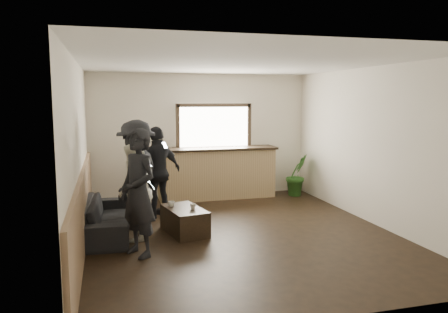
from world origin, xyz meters
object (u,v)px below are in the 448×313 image
object	(u,v)px
person_b	(134,192)
person_c	(137,174)
person_d	(158,172)
bar_counter	(217,170)
cup_a	(171,204)
coffee_table	(185,221)
person_a	(138,193)
potted_plant	(297,175)
sofa	(105,217)
cup_b	(193,207)

from	to	relation	value
person_b	person_c	size ratio (longest dim) A/B	0.83
person_b	person_d	xyz separation A→B (m)	(0.53, 1.30, 0.09)
bar_counter	cup_a	size ratio (longest dim) A/B	23.72
coffee_table	person_c	bearing A→B (deg)	141.23
person_a	person_d	distance (m)	2.10
person_a	person_c	xyz separation A→B (m)	(0.08, 1.44, 0.03)
person_a	person_d	xyz separation A→B (m)	(0.51, 2.03, -0.05)
potted_plant	person_b	distance (m)	4.50
coffee_table	cup_a	xyz separation A→B (m)	(-0.19, 0.17, 0.26)
person_a	potted_plant	bearing A→B (deg)	97.73
sofa	coffee_table	bearing A→B (deg)	-98.67
sofa	person_b	world-z (taller)	person_b
person_c	cup_b	bearing A→B (deg)	78.29
sofa	potted_plant	distance (m)	4.71
sofa	coffee_table	size ratio (longest dim) A/B	2.05
cup_b	person_b	xyz separation A→B (m)	(-0.94, -0.02, 0.30)
bar_counter	person_c	distance (m)	2.68
potted_plant	person_b	xyz separation A→B (m)	(-3.85, -2.31, 0.29)
potted_plant	person_a	bearing A→B (deg)	-141.51
person_b	sofa	bearing A→B (deg)	-109.19
bar_counter	sofa	size ratio (longest dim) A/B	1.37
bar_counter	potted_plant	world-z (taller)	bar_counter
coffee_table	potted_plant	size ratio (longest dim) A/B	0.99
cup_b	potted_plant	xyz separation A→B (m)	(2.91, 2.29, 0.01)
cup_b	potted_plant	world-z (taller)	potted_plant
bar_counter	potted_plant	size ratio (longest dim) A/B	2.79
bar_counter	person_a	distance (m)	3.87
cup_b	bar_counter	bearing A→B (deg)	67.60
coffee_table	sofa	bearing A→B (deg)	167.89
sofa	person_c	bearing A→B (deg)	-57.50
bar_counter	person_b	xyz separation A→B (m)	(-2.00, -2.58, 0.13)
bar_counter	coffee_table	world-z (taller)	bar_counter
person_a	cup_b	bearing A→B (deg)	98.59
potted_plant	person_c	size ratio (longest dim) A/B	0.51
coffee_table	person_a	distance (m)	1.37
cup_b	person_c	size ratio (longest dim) A/B	0.05
bar_counter	person_d	size ratio (longest dim) A/B	1.57
cup_a	person_a	distance (m)	1.28
person_b	person_c	xyz separation A→B (m)	(0.10, 0.71, 0.16)
coffee_table	person_d	xyz separation A→B (m)	(-0.29, 1.17, 0.65)
potted_plant	person_c	xyz separation A→B (m)	(-3.75, -1.60, 0.46)
cup_b	person_a	world-z (taller)	person_a
cup_b	person_d	bearing A→B (deg)	107.91
person_b	person_c	world-z (taller)	person_c
bar_counter	potted_plant	xyz separation A→B (m)	(1.85, -0.27, -0.16)
coffee_table	person_c	world-z (taller)	person_c
cup_a	person_b	xyz separation A→B (m)	(-0.63, -0.29, 0.30)
coffee_table	cup_a	distance (m)	0.36
potted_plant	person_d	world-z (taller)	person_d
bar_counter	person_c	size ratio (longest dim) A/B	1.44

